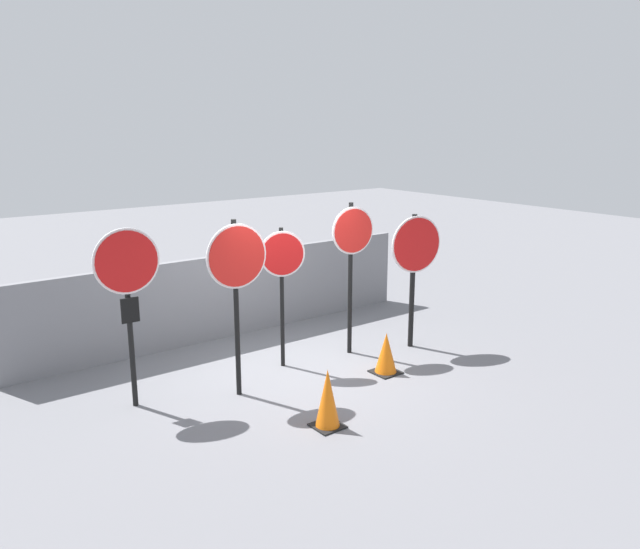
% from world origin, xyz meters
% --- Properties ---
extents(ground_plane, '(40.00, 40.00, 0.00)m').
position_xyz_m(ground_plane, '(0.00, 0.00, 0.00)').
color(ground_plane, slate).
extents(fence_back, '(7.51, 0.12, 1.46)m').
position_xyz_m(fence_back, '(0.00, 2.01, 0.73)').
color(fence_back, slate).
rests_on(fence_back, ground).
extents(stop_sign_0, '(0.84, 0.15, 2.39)m').
position_xyz_m(stop_sign_0, '(-2.35, 0.20, 1.74)').
color(stop_sign_0, black).
rests_on(stop_sign_0, ground).
extents(stop_sign_1, '(0.86, 0.14, 2.44)m').
position_xyz_m(stop_sign_1, '(-1.07, -0.31, 1.77)').
color(stop_sign_1, black).
rests_on(stop_sign_1, ground).
extents(stop_sign_2, '(0.65, 0.27, 2.16)m').
position_xyz_m(stop_sign_2, '(-0.01, 0.21, 1.57)').
color(stop_sign_2, black).
rests_on(stop_sign_2, ground).
extents(stop_sign_3, '(0.74, 0.16, 2.46)m').
position_xyz_m(stop_sign_3, '(1.18, 0.03, 1.76)').
color(stop_sign_3, black).
rests_on(stop_sign_3, ground).
extents(stop_sign_4, '(0.92, 0.21, 2.23)m').
position_xyz_m(stop_sign_4, '(2.19, -0.36, 1.57)').
color(stop_sign_4, black).
rests_on(stop_sign_4, ground).
extents(traffic_cone_0, '(0.39, 0.39, 0.63)m').
position_xyz_m(traffic_cone_0, '(1.08, -0.92, 0.31)').
color(traffic_cone_0, black).
rests_on(traffic_cone_0, ground).
extents(traffic_cone_1, '(0.37, 0.37, 0.76)m').
position_xyz_m(traffic_cone_1, '(-0.67, -1.76, 0.37)').
color(traffic_cone_1, black).
rests_on(traffic_cone_1, ground).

